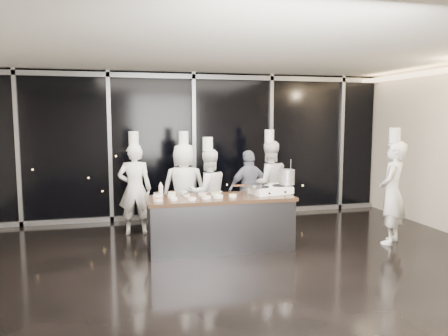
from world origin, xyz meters
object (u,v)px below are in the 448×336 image
object	(u,v)px
frying_pan	(253,185)
guest	(249,190)
stock_pot	(287,177)
chef_right	(269,183)
demo_counter	(220,223)
chef_center	(208,192)
stove	(271,190)
chef_left	(184,187)
chef_far_left	(135,188)
chef_side	(392,192)

from	to	relation	value
frying_pan	guest	bearing A→B (deg)	64.56
stock_pot	guest	distance (m)	1.19
chef_right	demo_counter	bearing A→B (deg)	43.77
frying_pan	chef_center	xyz separation A→B (m)	(-0.60, 0.92, -0.24)
frying_pan	chef_center	world-z (taller)	chef_center
stove	guest	distance (m)	1.12
frying_pan	chef_left	distance (m)	1.63
stove	stock_pot	xyz separation A→B (m)	(0.32, 0.04, 0.21)
frying_pan	chef_left	world-z (taller)	chef_left
stock_pot	chef_right	size ratio (longest dim) A/B	0.14
stock_pot	chef_right	world-z (taller)	chef_right
chef_left	guest	bearing A→B (deg)	-177.14
demo_counter	stock_pot	world-z (taller)	stock_pot
demo_counter	chef_center	distance (m)	1.01
chef_far_left	chef_center	bearing A→B (deg)	170.10
chef_center	chef_side	xyz separation A→B (m)	(3.03, -1.33, 0.10)
frying_pan	stock_pot	size ratio (longest dim) A/B	2.04
chef_side	demo_counter	bearing A→B (deg)	-50.88
chef_right	chef_side	bearing A→B (deg)	131.91
stock_pot	stove	bearing A→B (deg)	-172.03
stock_pot	chef_far_left	xyz separation A→B (m)	(-2.59, 1.22, -0.29)
guest	chef_side	bearing A→B (deg)	131.56
stock_pot	chef_center	bearing A→B (deg)	146.78
chef_center	chef_side	distance (m)	3.31
demo_counter	frying_pan	bearing A→B (deg)	1.10
chef_left	guest	world-z (taller)	chef_left
demo_counter	chef_right	distance (m)	1.96
frying_pan	chef_left	size ratio (longest dim) A/B	0.28
chef_far_left	chef_side	distance (m)	4.69
chef_far_left	chef_left	xyz separation A→B (m)	(0.94, -0.05, -0.01)
demo_counter	chef_center	size ratio (longest dim) A/B	1.33
stove	chef_far_left	distance (m)	2.60
stock_pot	chef_side	bearing A→B (deg)	-16.16
demo_counter	stove	world-z (taller)	stove
chef_right	stove	bearing A→B (deg)	70.09
chef_center	chef_right	bearing A→B (deg)	-173.35
stove	chef_right	world-z (taller)	chef_right
chef_left	chef_right	bearing A→B (deg)	-169.77
demo_counter	chef_left	size ratio (longest dim) A/B	1.26
stove	frying_pan	world-z (taller)	frying_pan
frying_pan	guest	distance (m)	1.23
stove	chef_center	size ratio (longest dim) A/B	0.41
chef_side	chef_far_left	bearing A→B (deg)	-65.02
stove	chef_side	distance (m)	2.14
stove	chef_center	xyz separation A→B (m)	(-0.93, 0.87, -0.14)
guest	chef_side	size ratio (longest dim) A/B	0.77
frying_pan	chef_left	xyz separation A→B (m)	(-1.00, 1.28, -0.19)
stove	stock_pot	world-z (taller)	stock_pot
chef_far_left	stove	bearing A→B (deg)	157.64
frying_pan	stock_pot	xyz separation A→B (m)	(0.66, 0.10, 0.11)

